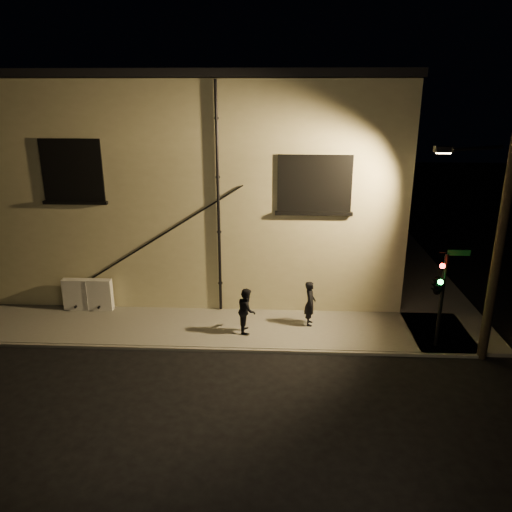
# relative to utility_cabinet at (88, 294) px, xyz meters

# --- Properties ---
(ground) EXTENTS (90.00, 90.00, 0.00)m
(ground) POSITION_rel_utility_cabinet_xyz_m (6.84, -2.70, -0.73)
(ground) COLOR black
(sidewalk) EXTENTS (21.00, 16.00, 0.12)m
(sidewalk) POSITION_rel_utility_cabinet_xyz_m (8.06, 1.69, -0.67)
(sidewalk) COLOR slate
(sidewalk) RESTS_ON ground
(building) EXTENTS (16.20, 12.23, 8.80)m
(building) POSITION_rel_utility_cabinet_xyz_m (3.84, 6.29, 3.67)
(building) COLOR beige
(building) RESTS_ON ground
(utility_cabinet) EXTENTS (1.86, 0.31, 1.22)m
(utility_cabinet) POSITION_rel_utility_cabinet_xyz_m (0.00, 0.00, 0.00)
(utility_cabinet) COLOR silver
(utility_cabinet) RESTS_ON sidewalk
(pedestrian_a) EXTENTS (0.43, 0.62, 1.63)m
(pedestrian_a) POSITION_rel_utility_cabinet_xyz_m (8.35, -0.86, 0.20)
(pedestrian_a) COLOR black
(pedestrian_a) RESTS_ON sidewalk
(pedestrian_b) EXTENTS (0.66, 0.81, 1.58)m
(pedestrian_b) POSITION_rel_utility_cabinet_xyz_m (6.15, -1.49, 0.18)
(pedestrian_b) COLOR black
(pedestrian_b) RESTS_ON sidewalk
(traffic_signal) EXTENTS (1.22, 1.94, 3.30)m
(traffic_signal) POSITION_rel_utility_cabinet_xyz_m (12.24, -2.32, 1.61)
(traffic_signal) COLOR black
(traffic_signal) RESTS_ON sidewalk
(streetlamp_pole) EXTENTS (2.02, 1.39, 7.00)m
(streetlamp_pole) POSITION_rel_utility_cabinet_xyz_m (13.64, -2.66, 3.00)
(streetlamp_pole) COLOR black
(streetlamp_pole) RESTS_ON ground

